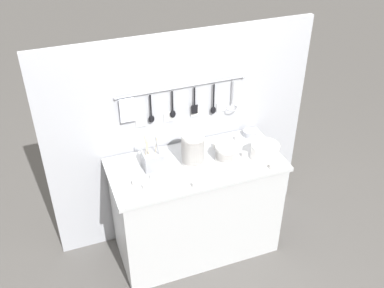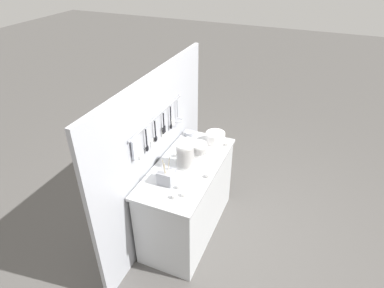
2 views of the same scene
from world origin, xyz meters
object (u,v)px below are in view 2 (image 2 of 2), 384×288
(cup_front_left, at_px, (183,149))
(cup_back_right, at_px, (188,139))
(cutlery_caddy, at_px, (167,176))
(cup_centre, at_px, (228,144))
(plate_stack, at_px, (215,138))
(cup_back_left, at_px, (184,194))
(cup_by_caddy, at_px, (176,155))
(cup_beside_plates, at_px, (179,187))
(steel_mixing_bowl, at_px, (189,133))
(cup_mid_row, at_px, (174,196))
(cup_edge_near, at_px, (208,176))
(bowl_stack_tall_left, at_px, (185,155))
(bowl_stack_back_corner, at_px, (199,149))

(cup_front_left, xyz_separation_m, cup_back_right, (0.20, 0.03, 0.00))
(cutlery_caddy, xyz_separation_m, cup_centre, (0.78, -0.32, -0.04))
(plate_stack, xyz_separation_m, cup_centre, (-0.01, -0.14, -0.04))
(cutlery_caddy, relative_size, cup_back_right, 6.24)
(cup_back_left, xyz_separation_m, cup_by_caddy, (0.50, 0.31, 0.00))
(cutlery_caddy, bearing_deg, plate_stack, -12.55)
(cup_by_caddy, bearing_deg, plate_stack, -34.19)
(plate_stack, bearing_deg, cup_front_left, 138.26)
(cup_beside_plates, bearing_deg, cup_centre, -12.46)
(steel_mixing_bowl, height_order, cup_back_right, steel_mixing_bowl)
(cup_mid_row, bearing_deg, cup_back_left, -49.12)
(cup_beside_plates, bearing_deg, cup_back_right, 17.77)
(cup_edge_near, bearing_deg, cup_back_left, 162.56)
(cup_edge_near, bearing_deg, bowl_stack_tall_left, 73.52)
(steel_mixing_bowl, relative_size, cutlery_caddy, 0.39)
(steel_mixing_bowl, xyz_separation_m, cup_beside_plates, (-0.86, -0.27, -0.00))
(cup_back_left, bearing_deg, bowl_stack_back_corner, 10.57)
(bowl_stack_tall_left, relative_size, steel_mixing_bowl, 2.36)
(bowl_stack_tall_left, xyz_separation_m, plate_stack, (0.51, -0.12, -0.07))
(cup_front_left, bearing_deg, bowl_stack_back_corner, -85.77)
(steel_mixing_bowl, bearing_deg, cup_edge_near, -144.16)
(cup_edge_near, bearing_deg, plate_stack, 13.18)
(steel_mixing_bowl, height_order, cutlery_caddy, cutlery_caddy)
(cup_beside_plates, xyz_separation_m, cup_by_caddy, (0.43, 0.23, 0.00))
(cup_centre, bearing_deg, cutlery_caddy, 158.01)
(plate_stack, height_order, cup_mid_row, plate_stack)
(cup_front_left, bearing_deg, cup_beside_plates, -159.14)
(bowl_stack_tall_left, xyz_separation_m, cup_front_left, (0.23, 0.13, -0.11))
(cup_centre, height_order, cup_beside_plates, same)
(bowl_stack_back_corner, xyz_separation_m, cup_centre, (0.26, -0.22, -0.04))
(plate_stack, bearing_deg, cup_edge_near, -166.82)
(cutlery_caddy, xyz_separation_m, cup_front_left, (0.51, 0.07, -0.04))
(bowl_stack_tall_left, xyz_separation_m, cup_centre, (0.50, -0.26, -0.11))
(steel_mixing_bowl, relative_size, cup_centre, 2.42)
(bowl_stack_tall_left, bearing_deg, cup_centre, -27.65)
(cup_edge_near, bearing_deg, cup_centre, -0.20)
(cutlery_caddy, bearing_deg, cup_back_right, 8.30)
(bowl_stack_tall_left, bearing_deg, cup_front_left, 28.95)
(plate_stack, distance_m, cup_by_caddy, 0.48)
(cutlery_caddy, distance_m, cup_edge_near, 0.38)
(cup_mid_row, distance_m, cup_back_left, 0.08)
(bowl_stack_back_corner, distance_m, cup_by_caddy, 0.24)
(bowl_stack_back_corner, height_order, cup_beside_plates, bowl_stack_back_corner)
(bowl_stack_tall_left, xyz_separation_m, cup_back_right, (0.43, 0.16, -0.11))
(cup_centre, relative_size, cup_by_caddy, 1.00)
(cup_mid_row, height_order, cup_by_caddy, same)
(bowl_stack_tall_left, distance_m, cup_back_right, 0.47)
(bowl_stack_tall_left, relative_size, cup_front_left, 5.72)
(bowl_stack_tall_left, distance_m, cup_mid_row, 0.47)
(bowl_stack_back_corner, height_order, steel_mixing_bowl, bowl_stack_back_corner)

